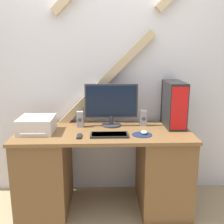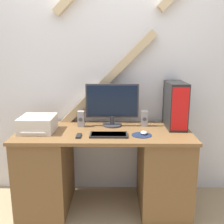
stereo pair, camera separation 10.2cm
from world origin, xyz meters
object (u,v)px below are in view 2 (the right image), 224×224
object	(u,v)px
speaker_right	(144,118)
remote_control	(79,136)
computer_tower	(175,105)
speaker_left	(81,119)
monitor	(112,103)
keyboard	(109,135)
mouse	(144,133)
printer	(38,124)

from	to	relation	value
speaker_right	remote_control	world-z (taller)	speaker_right
computer_tower	speaker_left	size ratio (longest dim) A/B	2.86
monitor	remote_control	bearing A→B (deg)	-129.73
keyboard	speaker_right	world-z (taller)	speaker_right
keyboard	mouse	size ratio (longest dim) A/B	4.52
remote_control	mouse	bearing A→B (deg)	6.43
speaker_right	speaker_left	bearing A→B (deg)	-177.65
computer_tower	speaker_left	world-z (taller)	computer_tower
keyboard	speaker_left	distance (m)	0.41
printer	speaker_left	world-z (taller)	speaker_left
monitor	speaker_left	xyz separation A→B (m)	(-0.31, -0.03, -0.15)
keyboard	remote_control	size ratio (longest dim) A/B	2.85
keyboard	speaker_right	xyz separation A→B (m)	(0.35, 0.32, 0.07)
monitor	remote_control	xyz separation A→B (m)	(-0.29, -0.35, -0.22)
computer_tower	printer	xyz separation A→B (m)	(-1.31, -0.15, -0.15)
keyboard	speaker_left	xyz separation A→B (m)	(-0.28, 0.30, 0.07)
mouse	speaker_left	world-z (taller)	speaker_left
computer_tower	remote_control	xyz separation A→B (m)	(-0.91, -0.31, -0.22)
speaker_right	remote_control	bearing A→B (deg)	-150.36
mouse	speaker_left	xyz separation A→B (m)	(-0.60, 0.26, 0.06)
mouse	speaker_left	size ratio (longest dim) A/B	0.48
printer	mouse	bearing A→B (deg)	-5.49
speaker_left	printer	bearing A→B (deg)	-157.11
remote_control	printer	bearing A→B (deg)	158.37
speaker_right	computer_tower	bearing A→B (deg)	-6.59
speaker_right	remote_control	xyz separation A→B (m)	(-0.61, -0.35, -0.07)
mouse	printer	size ratio (longest dim) A/B	0.23
keyboard	printer	size ratio (longest dim) A/B	1.04
mouse	speaker_right	size ratio (longest dim) A/B	0.48
keyboard	remote_control	world-z (taller)	keyboard
mouse	computer_tower	distance (m)	0.46
computer_tower	speaker_left	bearing A→B (deg)	179.50
monitor	mouse	world-z (taller)	monitor
speaker_right	keyboard	bearing A→B (deg)	-137.36
computer_tower	keyboard	bearing A→B (deg)	-155.99
keyboard	speaker_left	world-z (taller)	speaker_left
printer	keyboard	bearing A→B (deg)	-11.23
monitor	printer	distance (m)	0.74
monitor	mouse	size ratio (longest dim) A/B	7.04
mouse	speaker_left	distance (m)	0.66
mouse	printer	xyz separation A→B (m)	(-0.98, 0.09, 0.05)
keyboard	speaker_left	size ratio (longest dim) A/B	2.15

